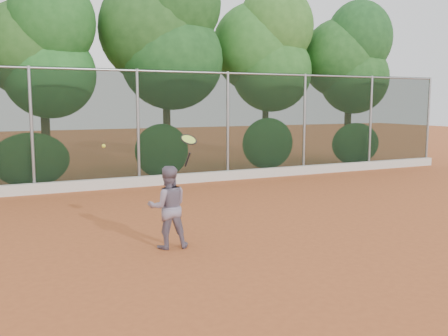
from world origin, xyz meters
name	(u,v)px	position (x,y,z in m)	size (l,w,h in m)	color
ground	(248,243)	(0.00, 0.00, 0.00)	(80.00, 80.00, 0.00)	#A75127
concrete_curb	(141,181)	(0.00, 6.82, 0.15)	(24.00, 0.20, 0.30)	beige
tennis_player	(168,207)	(-1.37, 0.38, 0.72)	(0.70, 0.55, 1.44)	slate
chainlink_fence	(138,124)	(0.00, 7.00, 1.86)	(24.09, 0.09, 3.50)	black
foliage_backdrop	(103,44)	(-0.55, 8.98, 4.40)	(23.70, 3.63, 7.55)	#482C1B
tennis_racket	(189,142)	(-1.04, 0.22, 1.85)	(0.32, 0.30, 0.57)	black
tennis_ball_in_flight	(104,146)	(-2.46, 0.28, 1.83)	(0.06, 0.06, 0.06)	yellow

